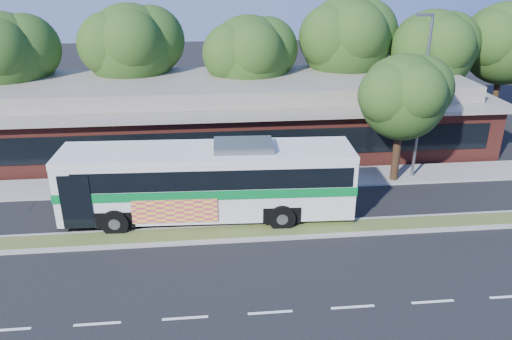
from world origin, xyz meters
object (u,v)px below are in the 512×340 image
object	(u,v)px
lamp_post	(422,94)
sidewalk_tree	(408,95)
sedan	(63,156)
transit_bus	(209,177)

from	to	relation	value
lamp_post	sidewalk_tree	world-z (taller)	lamp_post
sedan	lamp_post	bearing A→B (deg)	-119.27
sedan	sidewalk_tree	distance (m)	20.35
sidewalk_tree	sedan	bearing A→B (deg)	168.10
lamp_post	sedan	size ratio (longest dim) A/B	2.00
sedan	sidewalk_tree	size ratio (longest dim) A/B	0.64
lamp_post	sedan	xyz separation A→B (m)	(-20.31, 3.88, -4.24)
transit_bus	sidewalk_tree	bearing A→B (deg)	19.83
lamp_post	sedan	distance (m)	21.11
lamp_post	sidewalk_tree	xyz separation A→B (m)	(-0.84, -0.22, 0.05)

